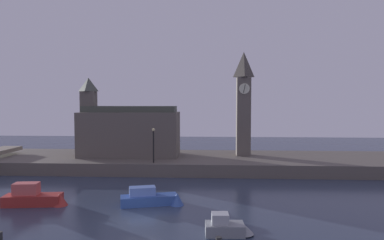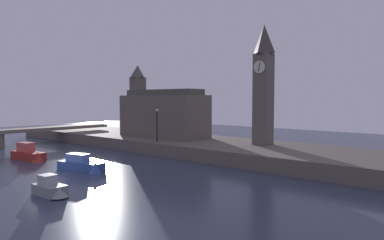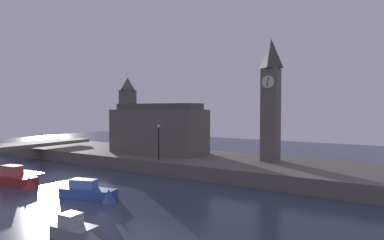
# 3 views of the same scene
# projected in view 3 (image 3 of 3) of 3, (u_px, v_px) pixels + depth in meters

# --- Properties ---
(ground_plane) EXTENTS (120.00, 120.00, 0.00)m
(ground_plane) POSITION_uv_depth(u_px,v_px,m) (48.00, 210.00, 24.11)
(ground_plane) COLOR #2D384C
(far_embankment) EXTENTS (70.00, 12.00, 1.50)m
(far_embankment) POSITION_uv_depth(u_px,v_px,m) (192.00, 162.00, 41.03)
(far_embankment) COLOR #5B544C
(far_embankment) RESTS_ON ground
(clock_tower) EXTENTS (2.00, 2.06, 13.70)m
(clock_tower) POSITION_uv_depth(u_px,v_px,m) (271.00, 98.00, 36.85)
(clock_tower) COLOR #5B544C
(clock_tower) RESTS_ON far_embankment
(parliament_hall) EXTENTS (12.86, 5.46, 10.30)m
(parliament_hall) POSITION_uv_depth(u_px,v_px,m) (156.00, 128.00, 44.13)
(parliament_hall) COLOR #5B544C
(parliament_hall) RESTS_ON far_embankment
(streetlamp) EXTENTS (0.36, 0.36, 4.06)m
(streetlamp) POSITION_uv_depth(u_px,v_px,m) (159.00, 138.00, 37.53)
(streetlamp) COLOR black
(streetlamp) RESTS_ON far_embankment
(boat_cruiser_grey) EXTENTS (3.20, 1.52, 1.40)m
(boat_cruiser_grey) POSITION_uv_depth(u_px,v_px,m) (77.00, 231.00, 18.61)
(boat_cruiser_grey) COLOR gray
(boat_cruiser_grey) RESTS_ON ground
(boat_dinghy_red) EXTENTS (5.45, 2.07, 1.96)m
(boat_dinghy_red) POSITION_uv_depth(u_px,v_px,m) (17.00, 179.00, 31.58)
(boat_dinghy_red) COLOR maroon
(boat_dinghy_red) RESTS_ON ground
(boat_tour_blue) EXTENTS (5.63, 2.64, 1.66)m
(boat_tour_blue) POSITION_uv_depth(u_px,v_px,m) (92.00, 192.00, 26.97)
(boat_tour_blue) COLOR #2D4C93
(boat_tour_blue) RESTS_ON ground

